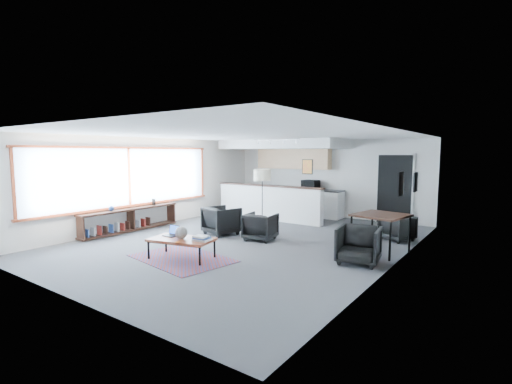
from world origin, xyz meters
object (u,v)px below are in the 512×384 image
Objects in this scene: armchair_left at (222,219)px; dining_table at (381,218)px; coffee_table at (182,240)px; microwave at (310,184)px; armchair_right at (261,225)px; book_stack at (202,238)px; ceramic_pot at (181,233)px; floor_lamp at (262,177)px; dining_chair_far at (397,229)px; laptop at (173,233)px; dining_chair_near at (359,246)px.

dining_table reaches higher than armchair_left.
microwave is (-0.26, 6.21, 0.73)m from coffee_table.
armchair_left is 1.11× the size of armchair_right.
book_stack is at bearing -76.48° from microwave.
ceramic_pot is 0.31× the size of armchair_left.
armchair_right is 2.88m from dining_table.
floor_lamp is (-0.85, 3.38, 1.01)m from book_stack.
coffee_table is 2.55× the size of microwave.
book_stack is at bearing -75.86° from floor_lamp.
microwave reaches higher than dining_chair_far.
microwave is (0.09, 6.14, 0.63)m from laptop.
floor_lamp reaches higher than book_stack.
ceramic_pot is at bearing 125.67° from armchair_left.
dining_chair_far is at bearing 11.89° from floor_lamp.
microwave reaches higher than armchair_right.
dining_table is 4.83m from microwave.
armchair_right is at bearing 58.97° from dining_chair_far.
ceramic_pot reaches higher than book_stack.
dining_table reaches higher than laptop.
dining_chair_near is (2.59, 1.69, -0.13)m from book_stack.
book_stack is 0.61× the size of dining_chair_far.
armchair_left is 1.47× the size of microwave.
coffee_table is at bearing 77.61° from dining_chair_far.
armchair_right is 1.78m from floor_lamp.
dining_table reaches higher than armchair_right.
ceramic_pot is 0.15× the size of floor_lamp.
dining_table is 2.00× the size of dining_chair_far.
book_stack is 0.44× the size of armchair_left.
book_stack is at bearing 15.36° from ceramic_pot.
floor_lamp reaches higher than dining_chair_near.
laptop is 2.34m from armchair_right.
armchair_left reaches higher than book_stack.
dining_table is at bearing 75.09° from dining_chair_near.
dining_chair_near is at bearing -26.18° from floor_lamp.
dining_chair_far reaches higher than coffee_table.
coffee_table is at bearing -138.31° from dining_table.
floor_lamp is at bearing 36.38° from dining_chair_far.
coffee_table is 0.37m from laptop.
coffee_table is at bearing 125.43° from armchair_left.
coffee_table is 0.49m from book_stack.
armchair_right is 2.74m from dining_chair_near.
microwave reaches higher than ceramic_pot.
coffee_table is 4.26m from dining_table.
floor_lamp is 2.89× the size of dining_chair_far.
armchair_right is (0.35, 2.33, -0.18)m from ceramic_pot.
dining_table is (3.17, 2.82, 0.38)m from coffee_table.
dining_chair_far is at bearing 78.43° from dining_chair_near.
book_stack is 6.20m from microwave.
dining_table is at bearing -179.52° from armchair_right.
ceramic_pot is (0.37, -0.10, 0.07)m from laptop.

